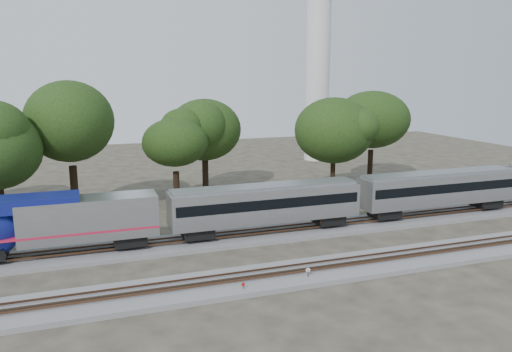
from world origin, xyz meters
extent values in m
plane|color=#383328|center=(0.00, 0.00, 0.00)|extent=(160.00, 160.00, 0.00)
cube|color=slate|center=(0.00, 6.00, 0.20)|extent=(160.00, 5.00, 0.40)
cube|color=brown|center=(0.00, 5.28, 0.66)|extent=(160.00, 0.08, 0.15)
cube|color=brown|center=(0.00, 6.72, 0.66)|extent=(160.00, 0.08, 0.15)
cube|color=slate|center=(0.00, -4.00, 0.20)|extent=(160.00, 5.00, 0.40)
cube|color=brown|center=(0.00, -4.72, 0.66)|extent=(160.00, 0.08, 0.15)
cube|color=brown|center=(0.00, -3.28, 0.66)|extent=(160.00, 0.08, 0.15)
cube|color=#B2B5BA|center=(-9.40, 6.00, 3.47)|extent=(11.37, 3.22, 3.54)
cube|color=navy|center=(-14.66, 6.00, 5.13)|extent=(9.12, 3.15, 1.07)
cube|color=#B41B3A|center=(-10.69, 6.00, 2.55)|extent=(13.94, 3.26, 0.19)
cube|color=black|center=(-6.13, 6.00, 1.21)|extent=(2.79, 2.36, 0.97)
cube|color=#B2B5BA|center=(6.73, 6.00, 3.30)|extent=(18.66, 3.22, 3.22)
cube|color=black|center=(6.73, 6.00, 3.63)|extent=(18.02, 3.27, 0.97)
cube|color=gray|center=(6.73, 6.00, 4.97)|extent=(18.23, 2.57, 0.38)
cube|color=black|center=(-0.02, 6.00, 1.21)|extent=(2.79, 2.36, 0.97)
cube|color=black|center=(13.49, 6.00, 1.21)|extent=(2.79, 2.36, 0.97)
cube|color=#B2B5BA|center=(26.84, 6.00, 3.30)|extent=(18.66, 3.22, 3.22)
cube|color=black|center=(26.84, 6.00, 3.63)|extent=(18.02, 3.27, 0.97)
cube|color=gray|center=(26.84, 6.00, 4.97)|extent=(18.23, 2.57, 0.38)
cube|color=black|center=(20.08, 6.00, 1.21)|extent=(2.79, 2.36, 0.97)
cube|color=black|center=(33.60, 6.00, 1.21)|extent=(2.79, 2.36, 0.97)
cylinder|color=#512D19|center=(0.65, -5.69, 0.39)|extent=(0.05, 0.05, 0.78)
cylinder|color=#B6100D|center=(0.65, -5.69, 0.73)|extent=(0.28, 0.08, 0.28)
cylinder|color=#512D19|center=(5.96, -5.23, 0.49)|extent=(0.07, 0.07, 0.99)
cylinder|color=silver|center=(5.96, -5.23, 0.93)|extent=(0.35, 0.07, 0.35)
cube|color=#512D19|center=(4.63, -5.78, 0.15)|extent=(0.56, 0.41, 0.30)
cylinder|color=silver|center=(31.48, 45.84, 15.19)|extent=(4.34, 4.34, 30.38)
cone|color=silver|center=(31.48, 45.84, 2.17)|extent=(6.95, 6.95, 4.34)
cylinder|color=black|center=(-17.47, 15.47, 2.27)|extent=(0.70, 0.70, 4.54)
cylinder|color=black|center=(-10.75, 19.82, 2.84)|extent=(0.70, 0.70, 5.69)
ellipsoid|color=#193210|center=(-10.75, 19.82, 10.57)|extent=(10.73, 10.73, 9.12)
cylinder|color=black|center=(0.77, 20.92, 2.06)|extent=(0.70, 0.70, 4.11)
ellipsoid|color=#193210|center=(0.77, 20.92, 7.64)|extent=(7.76, 7.76, 6.59)
cylinder|color=black|center=(5.53, 25.83, 2.28)|extent=(0.70, 0.70, 4.56)
ellipsoid|color=#193210|center=(5.53, 25.83, 8.47)|extent=(8.60, 8.60, 7.31)
cylinder|color=black|center=(20.12, 17.77, 2.34)|extent=(0.70, 0.70, 4.68)
ellipsoid|color=#193210|center=(20.12, 17.77, 8.69)|extent=(8.83, 8.83, 7.50)
cylinder|color=black|center=(29.06, 23.32, 2.51)|extent=(0.70, 0.70, 5.03)
ellipsoid|color=#193210|center=(29.06, 23.32, 9.34)|extent=(9.48, 9.48, 8.06)
camera|label=1|loc=(-9.51, -37.52, 15.39)|focal=35.00mm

